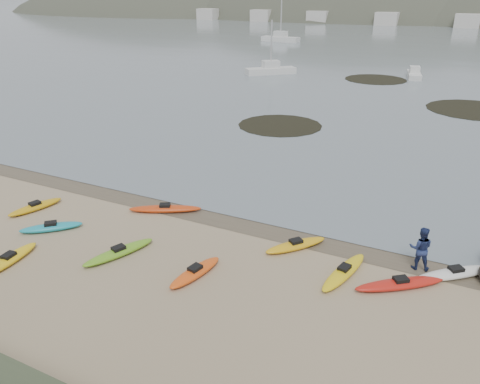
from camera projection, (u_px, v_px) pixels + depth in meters
The scene contains 8 objects.
ground at pixel (240, 219), 24.18m from camera, with size 600.00×600.00×0.00m, color tan.
wet_sand at pixel (237, 221), 23.93m from camera, with size 60.00×60.00×0.00m, color brown.
water at pixel (472, 9), 270.20m from camera, with size 1200.00×1200.00×0.00m, color slate.
kayaks at pixel (207, 248), 21.11m from camera, with size 22.95×10.51×0.34m.
person_east at pixel (421, 248), 19.51m from camera, with size 0.94×0.73×1.93m, color navy.
kelp_mats at pixel (393, 101), 49.17m from camera, with size 23.10×33.92×0.04m.
moored_boats at pixel (464, 50), 86.02m from camera, with size 87.81×83.11×1.21m.
far_town at pixel (474, 21), 139.83m from camera, with size 199.00×5.00×4.00m.
Camera 1 is at (9.66, -19.33, 10.92)m, focal length 35.00 mm.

